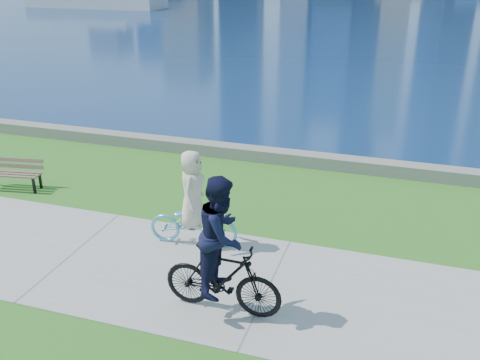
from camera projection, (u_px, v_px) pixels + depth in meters
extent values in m
plane|color=#255F19|center=(74.00, 253.00, 10.64)|extent=(320.00, 320.00, 0.00)
cube|color=gray|center=(74.00, 253.00, 10.64)|extent=(80.00, 3.50, 0.02)
cube|color=slate|center=(193.00, 147.00, 16.01)|extent=(90.00, 0.50, 0.35)
cube|color=silver|center=(96.00, 1.00, 59.84)|extent=(15.63, 4.47, 1.34)
cube|color=black|center=(34.00, 186.00, 13.25)|extent=(0.06, 0.06, 0.40)
cube|color=black|center=(40.00, 181.00, 13.54)|extent=(0.06, 0.06, 0.40)
cube|color=brown|center=(9.00, 176.00, 13.24)|extent=(1.43, 0.33, 0.04)
cube|color=brown|center=(12.00, 174.00, 13.38)|extent=(1.43, 0.33, 0.04)
cube|color=brown|center=(15.00, 172.00, 13.51)|extent=(1.43, 0.33, 0.04)
cube|color=brown|center=(17.00, 166.00, 13.56)|extent=(1.43, 0.29, 0.10)
cube|color=brown|center=(16.00, 160.00, 13.52)|extent=(1.43, 0.29, 0.10)
imported|color=#56ACD2|center=(193.00, 223.00, 10.78)|extent=(0.86, 1.89, 0.95)
imported|color=silver|center=(192.00, 189.00, 10.49)|extent=(0.60, 0.84, 1.59)
imported|color=black|center=(222.00, 279.00, 8.69)|extent=(0.61, 2.01, 1.21)
imported|color=black|center=(222.00, 235.00, 8.37)|extent=(0.75, 0.96, 1.98)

